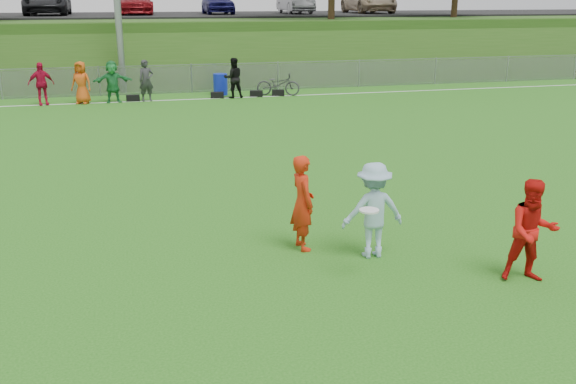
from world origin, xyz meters
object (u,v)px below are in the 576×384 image
object	(u,v)px
player_blue	(373,210)
frisbee	(369,210)
player_red_left	(303,203)
recycling_bin	(220,84)
player_red_center	(532,231)
bicycle	(278,84)

from	to	relation	value
player_blue	frisbee	bearing A→B (deg)	65.23
player_red_left	frisbee	world-z (taller)	player_red_left
frisbee	recycling_bin	world-z (taller)	frisbee
player_red_left	player_red_center	size ratio (longest dim) A/B	1.03
player_blue	bicycle	size ratio (longest dim) A/B	0.86
player_red_left	recycling_bin	distance (m)	18.28
player_blue	recycling_bin	size ratio (longest dim) A/B	1.75
player_red_center	recycling_bin	world-z (taller)	player_red_center
player_red_left	player_blue	distance (m)	1.21
frisbee	recycling_bin	size ratio (longest dim) A/B	0.33
player_blue	recycling_bin	xyz separation A→B (m)	(0.23, 18.86, -0.35)
player_red_left	recycling_bin	bearing A→B (deg)	-10.59
player_red_left	frisbee	distance (m)	1.62
player_red_left	frisbee	size ratio (longest dim) A/B	5.49
player_red_center	bicycle	distance (m)	19.58
player_red_left	player_blue	size ratio (longest dim) A/B	1.02
player_red_left	player_red_center	distance (m)	3.69
player_red_center	recycling_bin	distance (m)	20.43
player_red_center	bicycle	world-z (taller)	player_red_center
player_red_center	bicycle	xyz separation A→B (m)	(0.69, 19.56, -0.31)
player_red_left	player_red_center	world-z (taller)	player_red_left
player_red_left	frisbee	xyz separation A→B (m)	(0.63, -1.47, 0.29)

